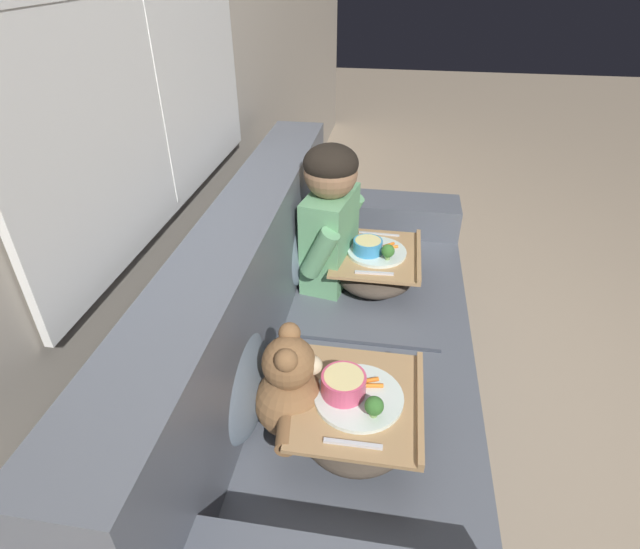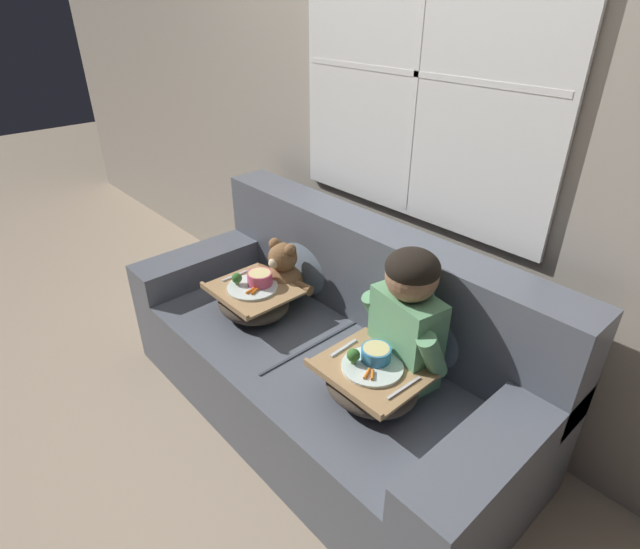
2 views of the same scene
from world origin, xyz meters
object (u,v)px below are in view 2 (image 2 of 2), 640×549
object	(u,v)px
couch	(331,354)
lap_tray_child	(371,380)
teddy_bear	(283,276)
lap_tray_teddy	(254,299)
throw_pillow_behind_child	(429,323)
child_figure	(408,311)
throw_pillow_behind_teddy	(306,258)

from	to	relation	value
couch	lap_tray_child	world-z (taller)	couch
couch	teddy_bear	size ratio (longest dim) A/B	5.54
teddy_bear	lap_tray_child	world-z (taller)	teddy_bear
lap_tray_child	lap_tray_teddy	xyz separation A→B (m)	(-0.77, 0.00, 0.00)
couch	lap_tray_teddy	bearing A→B (deg)	-158.83
teddy_bear	lap_tray_child	size ratio (longest dim) A/B	0.91
throw_pillow_behind_child	teddy_bear	world-z (taller)	throw_pillow_behind_child
child_figure	lap_tray_teddy	bearing A→B (deg)	-166.45
couch	throw_pillow_behind_teddy	size ratio (longest dim) A/B	5.00
throw_pillow_behind_child	teddy_bear	xyz separation A→B (m)	(-0.77, -0.16, -0.04)
child_figure	lap_tray_child	distance (m)	0.30
throw_pillow_behind_child	lap_tray_teddy	bearing A→B (deg)	-156.37
teddy_bear	throw_pillow_behind_teddy	bearing A→B (deg)	90.22
teddy_bear	child_figure	bearing A→B (deg)	0.26
couch	lap_tray_child	distance (m)	0.45
couch	throw_pillow_behind_child	distance (m)	0.52
child_figure	lap_tray_child	size ratio (longest dim) A/B	1.46
couch	child_figure	distance (m)	0.57
throw_pillow_behind_teddy	lap_tray_teddy	xyz separation A→B (m)	(-0.00, -0.34, -0.10)
teddy_bear	lap_tray_teddy	size ratio (longest dim) A/B	0.92
child_figure	lap_tray_child	world-z (taller)	child_figure
child_figure	throw_pillow_behind_teddy	bearing A→B (deg)	168.87
couch	throw_pillow_behind_child	bearing A→B (deg)	26.01
couch	lap_tray_teddy	xyz separation A→B (m)	(-0.39, -0.15, 0.19)
throw_pillow_behind_child	child_figure	bearing A→B (deg)	-90.07
teddy_bear	couch	bearing A→B (deg)	-4.88
throw_pillow_behind_child	lap_tray_teddy	distance (m)	0.85
couch	throw_pillow_behind_teddy	distance (m)	0.52
throw_pillow_behind_teddy	child_figure	bearing A→B (deg)	-11.13
throw_pillow_behind_teddy	lap_tray_teddy	size ratio (longest dim) A/B	1.02
throw_pillow_behind_teddy	teddy_bear	xyz separation A→B (m)	(0.00, -0.16, -0.04)
throw_pillow_behind_teddy	throw_pillow_behind_child	bearing A→B (deg)	0.00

